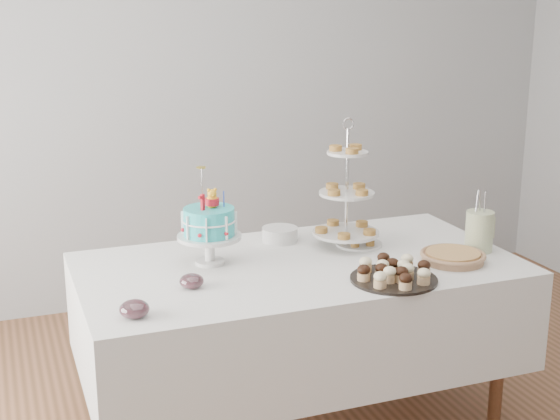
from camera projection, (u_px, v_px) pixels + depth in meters
name	position (u px, v px, depth m)	size (l,w,h in m)	color
walls	(329.00, 145.00, 3.01)	(5.04, 4.04, 2.70)	#A2A5A8
table	(299.00, 311.00, 3.49)	(1.92, 1.02, 0.77)	silver
birthday_cake	(210.00, 238.00, 3.39)	(0.28, 0.28, 0.43)	silver
cupcake_tray	(394.00, 271.00, 3.21)	(0.36, 0.36, 0.08)	black
pie	(453.00, 256.00, 3.44)	(0.29, 0.29, 0.05)	#A37A58
tiered_stand	(347.00, 194.00, 3.60)	(0.31, 0.31, 0.61)	silver
plate_stack	(280.00, 234.00, 3.73)	(0.17, 0.17, 0.07)	silver
pastry_plate	(359.00, 242.00, 3.68)	(0.22, 0.22, 0.03)	silver
jam_bowl_a	(134.00, 309.00, 2.84)	(0.11, 0.11, 0.07)	silver
jam_bowl_b	(192.00, 281.00, 3.13)	(0.10, 0.10, 0.06)	silver
utensil_pitcher	(479.00, 230.00, 3.57)	(0.13, 0.13, 0.29)	beige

